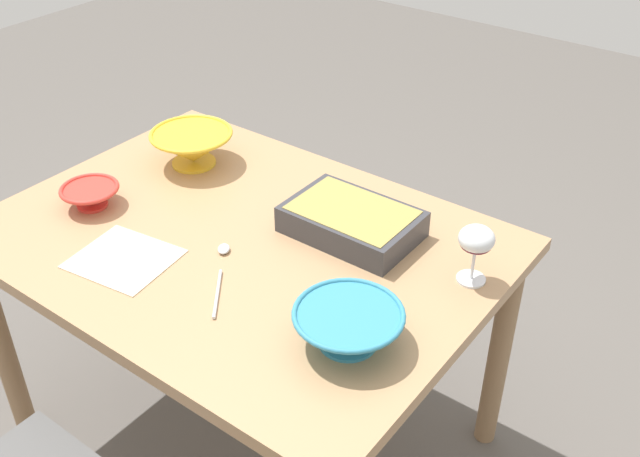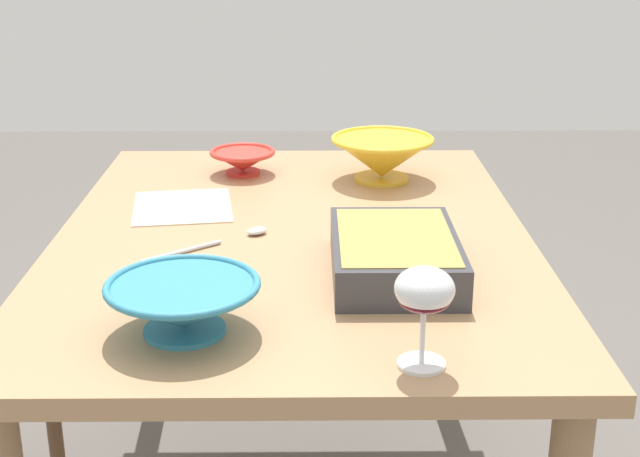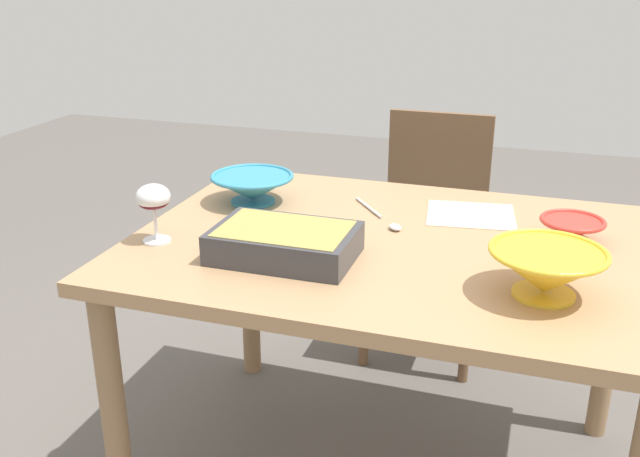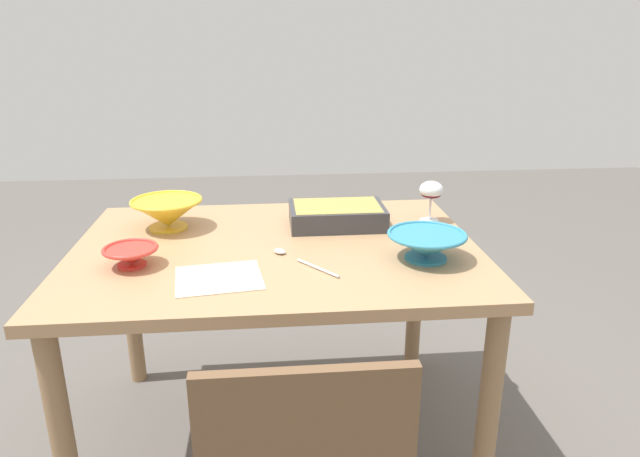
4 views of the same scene
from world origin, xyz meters
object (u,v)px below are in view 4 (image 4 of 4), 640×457
Objects in this scene: casserole_dish at (337,214)px; small_bowl at (426,244)px; dining_table at (277,271)px; serving_spoon at (293,257)px; serving_bowl at (131,255)px; wine_glass at (431,192)px; napkin at (219,278)px; mixing_bowl at (167,212)px.

small_bowl is at bearing 123.66° from casserole_dish.
serving_spoon is (-0.05, 0.12, 0.10)m from dining_table.
dining_table is 8.07× the size of serving_bowl.
wine_glass reaches higher than small_bowl.
wine_glass reaches higher than serving_bowl.
napkin is at bearing 8.00° from small_bowl.
dining_table is 0.50m from small_bowl.
casserole_dish is 0.42m from small_bowl.
serving_bowl is 0.29m from napkin.
casserole_dish is 1.39× the size of small_bowl.
casserole_dish is 1.41× the size of napkin.
casserole_dish is at bearing 1.47° from wine_glass.
serving_bowl is 0.48m from serving_spoon.
dining_table is 0.63m from wine_glass.
wine_glass is 0.62m from serving_spoon.
small_bowl reaches higher than serving_bowl.
dining_table is 5.55× the size of serving_spoon.
serving_bowl is at bearing 80.89° from mixing_bowl.
dining_table is at bearing -123.83° from napkin.
wine_glass is 0.86m from napkin.
wine_glass reaches higher than serving_spoon.
casserole_dish is 0.58m from napkin.
wine_glass reaches higher than dining_table.
serving_spoon reaches higher than napkin.
dining_table is 5.42× the size of small_bowl.
dining_table is 0.47m from serving_bowl.
napkin is (-0.26, 0.12, -0.03)m from serving_bowl.
dining_table is at bearing 150.85° from mixing_bowl.
dining_table is at bearing -67.66° from serving_spoon.
mixing_bowl is at bearing -38.09° from serving_spoon.
small_bowl is at bearing 156.01° from mixing_bowl.
small_bowl is (-0.23, 0.35, 0.01)m from casserole_dish.
napkin is (0.22, 0.12, -0.01)m from serving_spoon.
casserole_dish is at bearing -56.34° from small_bowl.
serving_bowl is (0.05, 0.34, -0.02)m from mixing_bowl.
small_bowl is 1.01× the size of napkin.
napkin reaches higher than dining_table.
wine_glass is 0.65× the size of serving_spoon.
napkin is (0.62, 0.09, -0.05)m from small_bowl.
small_bowl reaches higher than dining_table.
dining_table is 3.89× the size of casserole_dish.
serving_bowl is 0.68× the size of napkin.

